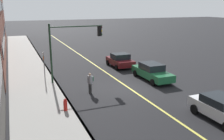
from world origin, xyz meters
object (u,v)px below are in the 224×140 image
object	(u,v)px
car_white	(222,108)
traffic_light_mast	(73,42)
pedestrian_with_backpack	(90,82)
car_green	(152,72)
car_maroon	(120,60)
fire_hydrant	(65,106)
street_sign_post	(44,64)

from	to	relation	value
car_white	traffic_light_mast	distance (m)	12.61
car_white	traffic_light_mast	xyz separation A→B (m)	(10.65, 6.14, 2.82)
car_white	pedestrian_with_backpack	bearing A→B (deg)	38.05
car_green	car_maroon	bearing A→B (deg)	6.99
car_white	car_green	world-z (taller)	car_green
car_maroon	fire_hydrant	xyz separation A→B (m)	(-9.69, 8.04, -0.28)
car_green	traffic_light_mast	bearing A→B (deg)	72.99
car_green	pedestrian_with_backpack	xyz separation A→B (m)	(-1.35, 6.20, 0.18)
car_green	fire_hydrant	bearing A→B (deg)	115.59
street_sign_post	traffic_light_mast	bearing A→B (deg)	-109.95
car_maroon	fire_hydrant	bearing A→B (deg)	140.32
traffic_light_mast	fire_hydrant	size ratio (longest dim) A/B	5.44
traffic_light_mast	fire_hydrant	world-z (taller)	traffic_light_mast
pedestrian_with_backpack	fire_hydrant	world-z (taller)	pedestrian_with_backpack
car_maroon	traffic_light_mast	bearing A→B (deg)	120.30
car_green	street_sign_post	bearing A→B (deg)	72.20
car_green	fire_hydrant	size ratio (longest dim) A/B	5.07
car_white	car_maroon	distance (m)	14.14
pedestrian_with_backpack	traffic_light_mast	xyz separation A→B (m)	(3.38, 0.44, 2.63)
car_white	car_green	bearing A→B (deg)	-3.35
car_white	car_green	xyz separation A→B (m)	(8.62, -0.50, 0.02)
pedestrian_with_backpack	car_white	bearing A→B (deg)	-141.95
car_green	traffic_light_mast	distance (m)	7.49
car_white	pedestrian_with_backpack	size ratio (longest dim) A/B	2.42
traffic_light_mast	car_green	bearing A→B (deg)	-107.01
car_white	street_sign_post	bearing A→B (deg)	36.49
car_white	street_sign_post	size ratio (longest dim) A/B	1.45
car_white	street_sign_post	world-z (taller)	street_sign_post
car_green	traffic_light_mast	world-z (taller)	traffic_light_mast
pedestrian_with_backpack	street_sign_post	xyz separation A→B (m)	(4.24, 2.83, 0.66)
car_maroon	street_sign_post	xyz separation A→B (m)	(-2.62, 8.35, 0.85)
car_maroon	traffic_light_mast	distance (m)	7.46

